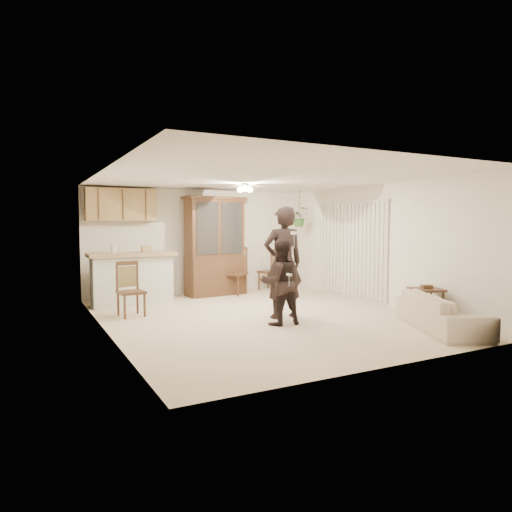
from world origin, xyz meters
name	(u,v)px	position (x,y,z in m)	size (l,w,h in m)	color
floor	(264,316)	(0.00, 0.00, 0.00)	(6.50, 6.50, 0.00)	beige
ceiling	(264,178)	(0.00, 0.00, 2.50)	(5.50, 6.50, 0.02)	white
wall_back	(200,242)	(0.00, 3.25, 1.25)	(5.50, 0.02, 2.50)	white
wall_front	(398,261)	(0.00, -3.25, 1.25)	(5.50, 0.02, 2.50)	white
wall_left	(105,252)	(-2.75, 0.00, 1.25)	(0.02, 6.50, 2.50)	white
wall_right	(381,245)	(2.75, 0.00, 1.25)	(0.02, 6.50, 2.50)	white
breakfast_bar	(132,281)	(-1.85, 2.35, 0.50)	(1.60, 0.55, 1.00)	silver
bar_top	(132,254)	(-1.85, 2.35, 1.05)	(1.75, 0.70, 0.08)	tan
upper_cabinets	(121,205)	(-1.90, 3.07, 2.10)	(1.50, 0.34, 0.70)	brown
vertical_blinds	(351,250)	(2.71, 0.90, 1.10)	(0.06, 2.30, 2.10)	beige
ceiling_fixture	(245,188)	(0.20, 1.20, 2.40)	(0.36, 0.36, 0.20)	beige
hanging_plant	(299,217)	(2.30, 2.40, 1.85)	(0.43, 0.37, 0.48)	#225120
plant_cord	(299,204)	(2.30, 2.40, 2.17)	(0.01, 0.01, 0.65)	black
sofa	(442,307)	(2.00, -2.22, 0.37)	(1.87, 0.73, 0.73)	beige
adult	(283,268)	(0.24, -0.25, 0.90)	(0.66, 0.43, 1.80)	black
child	(280,284)	(-0.09, -0.71, 0.68)	(0.66, 0.51, 1.35)	black
china_hutch	(215,247)	(0.18, 2.77, 1.14)	(1.51, 0.70, 2.31)	#392014
side_table	(426,303)	(2.40, -1.54, 0.29)	(0.64, 0.64, 0.61)	#392014
chair_bar	(131,301)	(-2.14, 1.13, 0.28)	(0.49, 0.49, 1.00)	#392014
chair_hutch_left	(234,281)	(0.60, 2.59, 0.32)	(0.70, 0.70, 1.13)	#392014
chair_hutch_right	(270,278)	(1.73, 2.90, 0.30)	(0.61, 0.61, 1.05)	#392014
controller_adult	(294,233)	(0.18, -0.71, 1.53)	(0.05, 0.17, 0.05)	silver
controller_child	(289,275)	(-0.12, -1.04, 0.87)	(0.04, 0.12, 0.04)	silver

